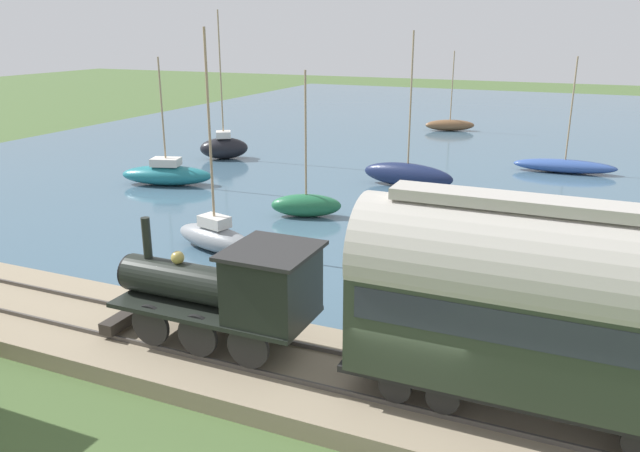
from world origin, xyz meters
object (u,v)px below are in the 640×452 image
at_px(sailboat_blue, 565,166).
at_px(sailboat_green, 306,205).
at_px(steam_locomotive, 232,288).
at_px(sailboat_teal, 167,174).
at_px(passenger_coach, 552,303).
at_px(sailboat_gray, 215,236).
at_px(rowboat_off_pier, 454,330).
at_px(sailboat_navy, 408,174).
at_px(sailboat_brown, 450,125).
at_px(sailboat_black, 224,147).

distance_m(sailboat_blue, sailboat_green, 18.76).
xyz_separation_m(steam_locomotive, sailboat_green, (13.54, 4.11, -1.70)).
relative_size(steam_locomotive, sailboat_teal, 0.83).
xyz_separation_m(steam_locomotive, sailboat_blue, (28.76, -6.86, -1.85)).
relative_size(passenger_coach, sailboat_gray, 0.99).
bearing_deg(sailboat_blue, rowboat_off_pier, 171.70).
distance_m(steam_locomotive, passenger_coach, 7.81).
bearing_deg(rowboat_off_pier, sailboat_gray, 38.32).
height_order(sailboat_blue, rowboat_off_pier, sailboat_blue).
distance_m(passenger_coach, sailboat_green, 18.20).
bearing_deg(sailboat_teal, sailboat_navy, -85.48).
relative_size(sailboat_gray, sailboat_brown, 1.28).
bearing_deg(sailboat_black, sailboat_gray, 178.90).
height_order(passenger_coach, rowboat_off_pier, passenger_coach).
bearing_deg(sailboat_gray, sailboat_navy, -2.51).
bearing_deg(sailboat_navy, sailboat_black, 85.23).
bearing_deg(sailboat_brown, sailboat_green, 157.29).
xyz_separation_m(sailboat_brown, sailboat_green, (-29.12, 0.69, 0.07)).
relative_size(steam_locomotive, sailboat_navy, 0.70).
distance_m(sailboat_blue, sailboat_teal, 24.57).
height_order(steam_locomotive, sailboat_teal, sailboat_teal).
bearing_deg(sailboat_navy, passenger_coach, -150.52).
relative_size(steam_locomotive, sailboat_green, 0.87).
xyz_separation_m(sailboat_teal, rowboat_off_pier, (-12.18, -19.31, -0.40)).
height_order(steam_locomotive, sailboat_blue, sailboat_blue).
bearing_deg(sailboat_black, sailboat_teal, 155.40).
bearing_deg(sailboat_teal, sailboat_green, -121.29).
distance_m(sailboat_navy, sailboat_gray, 14.23).
height_order(passenger_coach, sailboat_green, sailboat_green).
height_order(sailboat_navy, sailboat_green, sailboat_navy).
bearing_deg(rowboat_off_pier, passenger_coach, -178.64).
height_order(sailboat_navy, sailboat_gray, sailboat_gray).
distance_m(sailboat_blue, sailboat_navy, 11.07).
xyz_separation_m(sailboat_green, rowboat_off_pier, (-9.57, -9.20, -0.36)).
bearing_deg(sailboat_green, rowboat_off_pier, -156.27).
relative_size(sailboat_gray, sailboat_green, 1.27).
bearing_deg(sailboat_navy, sailboat_green, 166.03).
relative_size(sailboat_brown, sailboat_black, 0.69).
distance_m(sailboat_navy, sailboat_brown, 21.54).
relative_size(sailboat_brown, rowboat_off_pier, 2.41).
bearing_deg(sailboat_blue, sailboat_brown, 32.29).
bearing_deg(sailboat_gray, sailboat_blue, -15.41).
xyz_separation_m(sailboat_green, sailboat_black, (10.48, 11.11, 0.23)).
distance_m(passenger_coach, rowboat_off_pier, 5.67).
xyz_separation_m(sailboat_gray, sailboat_black, (16.36, 9.72, 0.21)).
distance_m(sailboat_gray, sailboat_green, 6.05).
xyz_separation_m(sailboat_brown, rowboat_off_pier, (-38.68, -8.51, -0.29)).
bearing_deg(sailboat_black, sailboat_brown, -64.13).
distance_m(sailboat_navy, sailboat_teal, 13.94).
relative_size(sailboat_black, rowboat_off_pier, 3.48).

